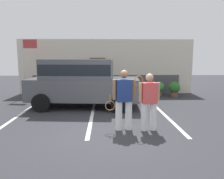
# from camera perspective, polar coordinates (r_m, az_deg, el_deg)

# --- Properties ---
(ground_plane) EXTENTS (40.00, 40.00, 0.00)m
(ground_plane) POSITION_cam_1_polar(r_m,az_deg,el_deg) (6.46, -0.62, -10.83)
(ground_plane) COLOR #2D2D33
(parking_stripe_0) EXTENTS (0.12, 4.40, 0.01)m
(parking_stripe_0) POSITION_cam_1_polar(r_m,az_deg,el_deg) (8.50, -24.02, -6.83)
(parking_stripe_0) COLOR silver
(parking_stripe_0) RESTS_ON ground_plane
(parking_stripe_1) EXTENTS (0.12, 4.40, 0.01)m
(parking_stripe_1) POSITION_cam_1_polar(r_m,az_deg,el_deg) (7.90, -5.33, -7.24)
(parking_stripe_1) COLOR silver
(parking_stripe_1) RESTS_ON ground_plane
(parking_stripe_2) EXTENTS (0.12, 4.40, 0.01)m
(parking_stripe_2) POSITION_cam_1_polar(r_m,az_deg,el_deg) (8.21, 14.03, -6.87)
(parking_stripe_2) COLOR silver
(parking_stripe_2) RESTS_ON ground_plane
(house_frontage) EXTENTS (10.14, 0.40, 3.16)m
(house_frontage) POSITION_cam_1_polar(r_m,az_deg,el_deg) (12.91, -1.46, 5.52)
(house_frontage) COLOR beige
(house_frontage) RESTS_ON ground_plane
(parked_suv) EXTENTS (4.74, 2.47, 2.05)m
(parked_suv) POSITION_cam_1_polar(r_m,az_deg,el_deg) (9.42, -7.89, 2.32)
(parked_suv) COLOR #4C4F54
(parked_suv) RESTS_ON ground_plane
(tennis_player_man) EXTENTS (0.91, 0.32, 1.77)m
(tennis_player_man) POSITION_cam_1_polar(r_m,az_deg,el_deg) (6.38, 3.06, -2.57)
(tennis_player_man) COLOR white
(tennis_player_man) RESTS_ON ground_plane
(tennis_player_woman) EXTENTS (0.76, 0.30, 1.67)m
(tennis_player_woman) POSITION_cam_1_polar(r_m,az_deg,el_deg) (6.42, 9.59, -2.98)
(tennis_player_woman) COLOR white
(tennis_player_woman) RESTS_ON ground_plane
(potted_plant_by_porch) EXTENTS (0.60, 0.60, 0.79)m
(potted_plant_by_porch) POSITION_cam_1_polar(r_m,az_deg,el_deg) (12.45, 12.18, 0.38)
(potted_plant_by_porch) COLOR brown
(potted_plant_by_porch) RESTS_ON ground_plane
(potted_plant_secondary) EXTENTS (0.62, 0.62, 0.81)m
(potted_plant_secondary) POSITION_cam_1_polar(r_m,az_deg,el_deg) (12.41, 15.96, 0.29)
(potted_plant_secondary) COLOR brown
(potted_plant_secondary) RESTS_ON ground_plane
(flag_pole) EXTENTS (0.80, 0.12, 3.10)m
(flag_pole) POSITION_cam_1_polar(r_m,az_deg,el_deg) (12.43, -21.41, 7.89)
(flag_pole) COLOR silver
(flag_pole) RESTS_ON ground_plane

